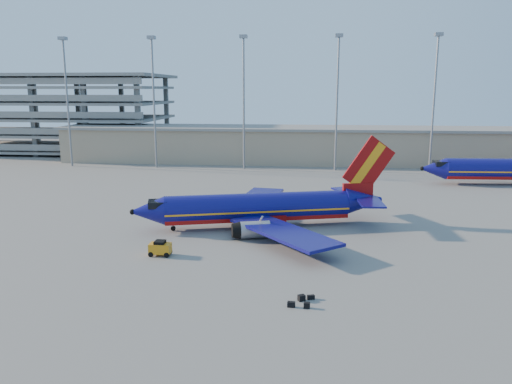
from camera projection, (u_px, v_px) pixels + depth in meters
ground at (237, 224)px, 65.62m from camera, size 220.00×220.00×0.00m
terminal_building at (312, 144)px, 120.22m from camera, size 122.00×16.00×8.50m
parking_garage at (58, 109)px, 141.65m from camera, size 62.00×32.00×21.40m
light_mast_row at (290, 88)px, 106.36m from camera, size 101.60×1.60×28.65m
aircraft_main at (264, 208)px, 63.84m from camera, size 33.37×31.64×11.56m
baggage_tug at (160, 248)px, 52.98m from camera, size 2.29×1.39×1.64m
luggage_pile at (302, 301)px, 41.16m from camera, size 2.26×2.22×0.51m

